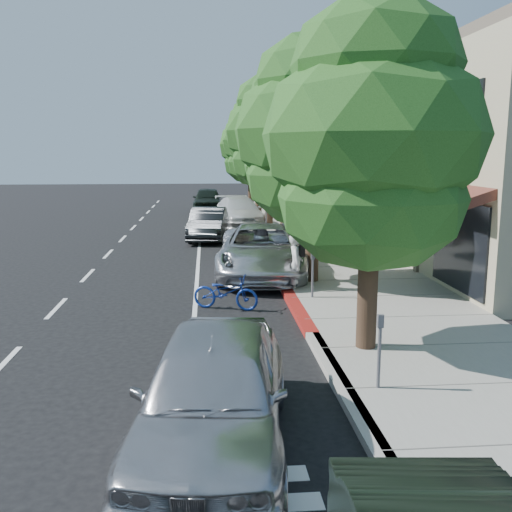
{
  "coord_description": "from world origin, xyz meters",
  "views": [
    {
      "loc": [
        -2.25,
        -12.75,
        4.03
      ],
      "look_at": [
        -1.0,
        1.76,
        1.35
      ],
      "focal_mm": 40.0,
      "sensor_mm": 36.0,
      "label": 1
    }
  ],
  "objects": [
    {
      "name": "street_tree_0",
      "position": [
        0.9,
        -2.0,
        4.24
      ],
      "size": [
        4.31,
        4.31,
        6.9
      ],
      "color": "black",
      "rests_on": "ground"
    },
    {
      "name": "cyclist",
      "position": [
        0.25,
        3.0,
        0.87
      ],
      "size": [
        0.47,
        0.67,
        1.74
      ],
      "primitive_type": "imported",
      "rotation": [
        0.0,
        0.0,
        1.48
      ],
      "color": "silver",
      "rests_on": "ground"
    },
    {
      "name": "bicycle",
      "position": [
        -1.8,
        1.54,
        0.45
      ],
      "size": [
        1.83,
        1.14,
        0.91
      ],
      "primitive_type": "imported",
      "rotation": [
        0.0,
        0.0,
        1.23
      ],
      "color": "navy",
      "rests_on": "ground"
    },
    {
      "name": "street_tree_1",
      "position": [
        0.9,
        4.0,
        4.53
      ],
      "size": [
        4.8,
        4.8,
        7.43
      ],
      "color": "black",
      "rests_on": "ground"
    },
    {
      "name": "silver_suv",
      "position": [
        -0.5,
        5.5,
        0.83
      ],
      "size": [
        3.29,
        6.18,
        1.65
      ],
      "primitive_type": "imported",
      "rotation": [
        0.0,
        0.0,
        -0.09
      ],
      "color": "silver",
      "rests_on": "ground"
    },
    {
      "name": "street_tree_3",
      "position": [
        0.9,
        16.0,
        4.89
      ],
      "size": [
        4.52,
        4.52,
        7.83
      ],
      "color": "black",
      "rests_on": "ground"
    },
    {
      "name": "street_tree_5",
      "position": [
        0.9,
        28.0,
        4.4
      ],
      "size": [
        4.58,
        4.58,
        7.19
      ],
      "color": "black",
      "rests_on": "ground"
    },
    {
      "name": "storefront_building",
      "position": [
        9.6,
        18.0,
        3.5
      ],
      "size": [
        10.0,
        36.0,
        7.0
      ],
      "primitive_type": "cube",
      "color": "tan",
      "rests_on": "ground"
    },
    {
      "name": "sidewalk",
      "position": [
        2.3,
        8.0,
        0.07
      ],
      "size": [
        4.6,
        56.0,
        0.15
      ],
      "primitive_type": "cube",
      "color": "gray",
      "rests_on": "ground"
    },
    {
      "name": "street_tree_4",
      "position": [
        0.9,
        22.0,
        4.57
      ],
      "size": [
        4.51,
        4.51,
        7.4
      ],
      "color": "black",
      "rests_on": "ground"
    },
    {
      "name": "near_car_a",
      "position": [
        -2.2,
        -5.5,
        0.83
      ],
      "size": [
        2.53,
        5.08,
        1.66
      ],
      "primitive_type": "imported",
      "rotation": [
        0.0,
        0.0,
        -0.12
      ],
      "color": "#B2B2B7",
      "rests_on": "ground"
    },
    {
      "name": "ground",
      "position": [
        0.0,
        0.0,
        0.0
      ],
      "size": [
        120.0,
        120.0,
        0.0
      ],
      "primitive_type": "plane",
      "color": "black",
      "rests_on": "ground"
    },
    {
      "name": "dark_sedan",
      "position": [
        -2.2,
        13.46,
        0.73
      ],
      "size": [
        1.99,
        4.56,
        1.46
      ],
      "primitive_type": "imported",
      "rotation": [
        0.0,
        0.0,
        -0.1
      ],
      "color": "black",
      "rests_on": "ground"
    },
    {
      "name": "white_pickup",
      "position": [
        -0.5,
        18.06,
        0.78
      ],
      "size": [
        2.88,
        5.59,
        1.55
      ],
      "primitive_type": "imported",
      "rotation": [
        0.0,
        0.0,
        0.14
      ],
      "color": "silver",
      "rests_on": "ground"
    },
    {
      "name": "pedestrian",
      "position": [
        3.73,
        11.1,
        1.12
      ],
      "size": [
        1.01,
        0.83,
        1.94
      ],
      "primitive_type": "imported",
      "rotation": [
        0.0,
        0.0,
        3.24
      ],
      "color": "black",
      "rests_on": "sidewalk"
    },
    {
      "name": "street_tree_2",
      "position": [
        0.9,
        10.0,
        4.63
      ],
      "size": [
        3.99,
        3.99,
        7.33
      ],
      "color": "black",
      "rests_on": "ground"
    },
    {
      "name": "curb",
      "position": [
        0.0,
        8.0,
        0.07
      ],
      "size": [
        0.3,
        56.0,
        0.15
      ],
      "primitive_type": "cube",
      "color": "#9E998E",
      "rests_on": "ground"
    },
    {
      "name": "dark_suv_far",
      "position": [
        -2.2,
        26.04,
        0.8
      ],
      "size": [
        2.01,
        4.76,
        1.6
      ],
      "primitive_type": "imported",
      "rotation": [
        0.0,
        0.0,
        -0.03
      ],
      "color": "black",
      "rests_on": "ground"
    },
    {
      "name": "curb_red_segment",
      "position": [
        0.0,
        1.0,
        0.07
      ],
      "size": [
        0.32,
        4.0,
        0.15
      ],
      "primitive_type": "cube",
      "color": "maroon",
      "rests_on": "ground"
    }
  ]
}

